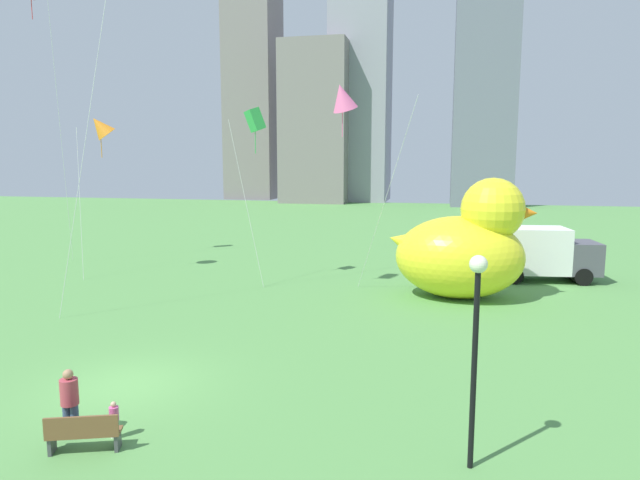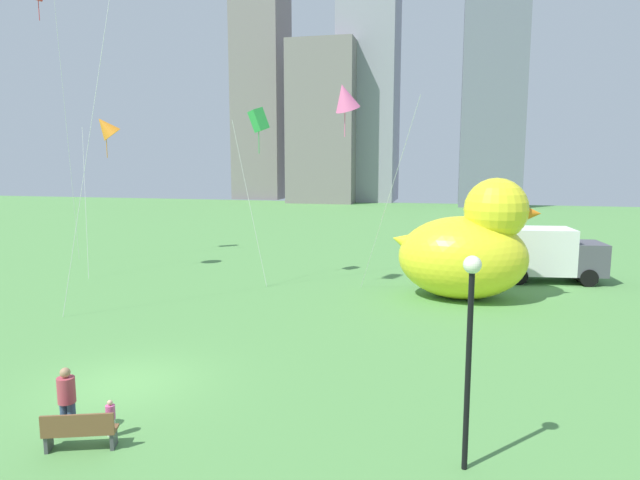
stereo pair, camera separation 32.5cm
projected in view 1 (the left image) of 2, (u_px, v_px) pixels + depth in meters
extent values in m
plane|color=#56924A|center=(126.00, 385.00, 15.97)|extent=(140.00, 140.00, 0.00)
cube|color=brown|center=(85.00, 433.00, 12.34)|extent=(1.63, 0.94, 0.06)
cube|color=brown|center=(81.00, 426.00, 12.11)|extent=(1.50, 0.58, 0.45)
cube|color=#47474C|center=(52.00, 444.00, 12.28)|extent=(0.20, 0.38, 0.39)
cube|color=#47474C|center=(118.00, 440.00, 12.45)|extent=(0.20, 0.38, 0.39)
cylinder|color=#38476B|center=(67.00, 420.00, 12.96)|extent=(0.19, 0.19, 0.81)
cylinder|color=#38476B|center=(75.00, 421.00, 12.92)|extent=(0.19, 0.19, 0.81)
cylinder|color=#B23F4C|center=(69.00, 392.00, 12.84)|extent=(0.41, 0.41, 0.61)
sphere|color=#A87C5B|center=(68.00, 374.00, 12.78)|extent=(0.24, 0.24, 0.24)
cylinder|color=silver|center=(113.00, 429.00, 12.94)|extent=(0.10, 0.10, 0.44)
cylinder|color=silver|center=(117.00, 429.00, 12.91)|extent=(0.10, 0.10, 0.44)
cylinder|color=#D85999|center=(114.00, 414.00, 12.87)|extent=(0.22, 0.22, 0.33)
sphere|color=#D8AD8C|center=(113.00, 404.00, 12.84)|extent=(0.13, 0.13, 0.13)
ellipsoid|color=yellow|center=(459.00, 257.00, 25.93)|extent=(5.89, 4.36, 3.84)
sphere|color=yellow|center=(493.00, 209.00, 25.30)|extent=(2.87, 2.87, 2.87)
cone|color=orange|center=(522.00, 213.00, 25.05)|extent=(1.29, 1.29, 1.29)
cone|color=yellow|center=(404.00, 242.00, 26.38)|extent=(1.76, 1.54, 1.85)
cylinder|color=black|center=(474.00, 372.00, 11.43)|extent=(0.12, 0.12, 4.22)
sphere|color=#EAEACC|center=(478.00, 264.00, 11.10)|extent=(0.37, 0.37, 0.37)
cube|color=white|center=(527.00, 250.00, 29.69)|extent=(4.29, 2.75, 2.40)
cube|color=#4C4C56|center=(581.00, 257.00, 29.46)|extent=(1.83, 2.46, 1.68)
cylinder|color=black|center=(576.00, 273.00, 29.60)|extent=(1.17, 2.49, 0.90)
cylinder|color=black|center=(510.00, 271.00, 29.95)|extent=(1.17, 2.49, 0.90)
cube|color=gray|center=(253.00, 70.00, 90.65)|extent=(7.84, 8.84, 41.83)
cube|color=gray|center=(316.00, 123.00, 82.95)|extent=(9.88, 7.78, 23.56)
cube|color=gray|center=(361.00, 71.00, 85.53)|extent=(8.72, 10.19, 39.76)
cube|color=slate|center=(484.00, 88.00, 76.25)|extent=(8.19, 8.32, 32.37)
cylinder|color=silver|center=(60.00, 131.00, 33.61)|extent=(0.96, 2.05, 16.25)
cylinder|color=red|center=(32.00, 5.00, 32.33)|extent=(0.04, 0.04, 1.60)
cylinder|color=silver|center=(80.00, 202.00, 30.58)|extent=(1.41, 2.14, 8.23)
cone|color=orange|center=(100.00, 126.00, 30.44)|extent=(1.89, 1.78, 1.54)
cylinder|color=orange|center=(101.00, 143.00, 30.57)|extent=(0.04, 0.04, 1.60)
cylinder|color=silver|center=(385.00, 201.00, 25.71)|extent=(2.99, 3.55, 9.12)
cone|color=pink|center=(343.00, 97.00, 24.00)|extent=(1.72, 1.79, 1.41)
cylinder|color=pink|center=(342.00, 118.00, 24.13)|extent=(0.04, 0.04, 1.60)
cylinder|color=silver|center=(246.00, 204.00, 28.11)|extent=(1.90, 0.47, 8.45)
cube|color=green|center=(255.00, 120.00, 28.36)|extent=(1.14, 0.98, 1.31)
cylinder|color=green|center=(255.00, 138.00, 28.49)|extent=(0.04, 0.04, 1.60)
cylinder|color=silver|center=(96.00, 68.00, 22.26)|extent=(2.90, 2.68, 20.17)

